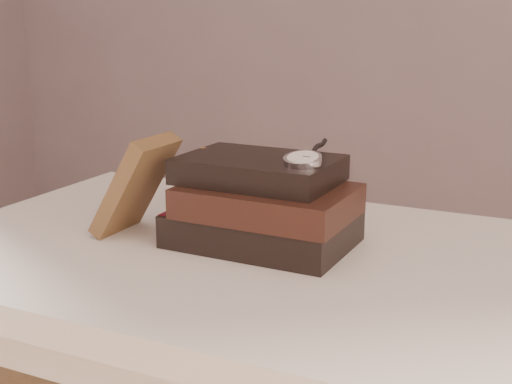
% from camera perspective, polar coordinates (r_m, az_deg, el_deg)
% --- Properties ---
extents(table, '(1.00, 0.60, 0.75)m').
position_cam_1_polar(table, '(1.00, 1.26, -9.80)').
color(table, silver).
rests_on(table, ground).
extents(book_stack, '(0.26, 0.18, 0.12)m').
position_cam_1_polar(book_stack, '(0.98, 0.60, -1.05)').
color(book_stack, black).
rests_on(book_stack, table).
extents(journal, '(0.11, 0.10, 0.15)m').
position_cam_1_polar(journal, '(1.03, -9.84, 0.55)').
color(journal, '#49311C').
rests_on(journal, table).
extents(pocket_watch, '(0.05, 0.15, 0.02)m').
position_cam_1_polar(pocket_watch, '(0.93, 3.99, 2.78)').
color(pocket_watch, silver).
rests_on(pocket_watch, book_stack).
extents(eyeglasses, '(0.11, 0.12, 0.05)m').
position_cam_1_polar(eyeglasses, '(1.09, -1.64, 1.23)').
color(eyeglasses, silver).
rests_on(eyeglasses, book_stack).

